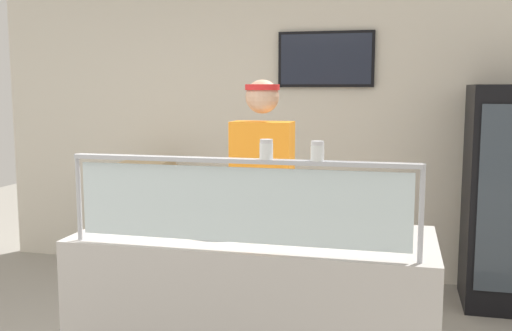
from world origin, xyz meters
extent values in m
cube|color=silver|center=(0.92, 2.75, 1.35)|extent=(6.24, 0.08, 2.70)
cube|color=black|center=(0.99, 2.68, 1.96)|extent=(0.84, 0.04, 0.48)
cube|color=#1E2333|center=(0.99, 2.66, 1.96)|extent=(0.79, 0.01, 0.43)
cube|color=#BCB7B2|center=(0.92, 0.40, 0.47)|extent=(1.84, 0.80, 0.95)
cylinder|color=#B2B5BC|center=(0.10, 0.06, 1.17)|extent=(0.02, 0.02, 0.44)
cylinder|color=#B2B5BC|center=(1.74, 0.06, 1.17)|extent=(0.02, 0.02, 0.44)
cube|color=silver|center=(0.92, 0.06, 1.17)|extent=(1.58, 0.01, 0.36)
cube|color=#B2B5BC|center=(0.92, 0.06, 1.38)|extent=(1.64, 0.06, 0.02)
cylinder|color=#9EA0A8|center=(0.74, 0.38, 0.96)|extent=(0.40, 0.40, 0.01)
cylinder|color=tan|center=(0.74, 0.38, 0.97)|extent=(0.38, 0.38, 0.02)
cylinder|color=gold|center=(0.74, 0.38, 0.98)|extent=(0.32, 0.32, 0.01)
cube|color=#ADAFB7|center=(0.75, 0.36, 0.99)|extent=(0.11, 0.29, 0.01)
cylinder|color=white|center=(1.06, 0.06, 1.42)|extent=(0.06, 0.06, 0.07)
cylinder|color=white|center=(1.06, 0.06, 1.41)|extent=(0.05, 0.05, 0.05)
cylinder|color=silver|center=(1.06, 0.06, 1.47)|extent=(0.06, 0.06, 0.02)
cylinder|color=white|center=(1.29, 0.06, 1.42)|extent=(0.06, 0.06, 0.07)
cylinder|color=red|center=(1.29, 0.06, 1.41)|extent=(0.05, 0.05, 0.05)
cylinder|color=silver|center=(1.29, 0.06, 1.47)|extent=(0.06, 0.06, 0.02)
cylinder|color=#23232D|center=(0.69, 1.05, 0.47)|extent=(0.13, 0.13, 0.95)
cylinder|color=#23232D|center=(0.91, 1.05, 0.47)|extent=(0.13, 0.13, 0.95)
cube|color=orange|center=(0.80, 1.05, 1.23)|extent=(0.38, 0.21, 0.55)
sphere|color=tan|center=(0.80, 1.05, 1.66)|extent=(0.21, 0.21, 0.21)
cylinder|color=red|center=(0.80, 1.05, 1.71)|extent=(0.21, 0.21, 0.04)
cylinder|color=tan|center=(0.98, 0.83, 1.13)|extent=(0.08, 0.34, 0.08)
cube|color=black|center=(2.48, 2.31, 0.87)|extent=(0.64, 0.63, 1.73)
cylinder|color=red|center=(2.30, 2.09, 0.95)|extent=(0.06, 0.06, 0.20)
cylinder|color=red|center=(2.39, 2.09, 0.95)|extent=(0.06, 0.06, 0.20)
cube|color=#B7BABF|center=(-0.52, 2.26, 0.42)|extent=(0.70, 0.55, 0.84)
cube|color=tan|center=(-0.53, 2.26, 0.86)|extent=(0.43, 0.43, 0.04)
cube|color=tan|center=(-0.52, 2.26, 0.91)|extent=(0.41, 0.41, 0.04)
cube|color=tan|center=(-0.53, 2.26, 0.95)|extent=(0.42, 0.42, 0.04)
cube|color=tan|center=(-0.53, 2.26, 1.00)|extent=(0.42, 0.42, 0.05)
cube|color=tan|center=(-0.54, 2.26, 1.04)|extent=(0.43, 0.43, 0.04)
camera|label=1|loc=(1.64, -2.52, 1.70)|focal=41.19mm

